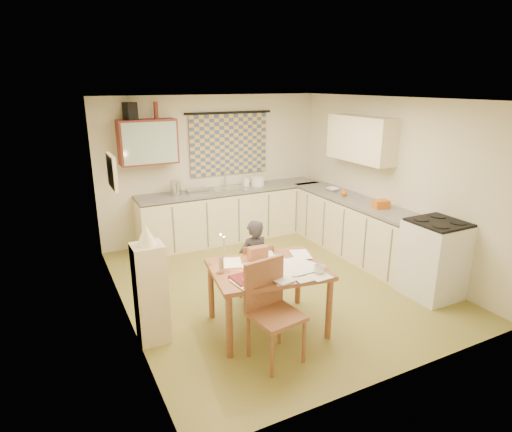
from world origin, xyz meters
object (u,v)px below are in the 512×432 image
counter_right (358,229)px  stove (434,259)px  person (254,263)px  shelf_stand (151,294)px  dining_table (268,297)px  counter_back (232,214)px  chair_far (256,284)px

counter_right → stove: (0.00, -1.51, 0.06)m
person → counter_right: bearing=-168.1°
shelf_stand → dining_table: bearing=-15.2°
counter_back → person: bearing=-107.3°
dining_table → shelf_stand: 1.28m
stove → shelf_stand: 3.59m
counter_right → shelf_stand: size_ratio=2.65×
counter_back → chair_far: counter_back is taller
counter_right → counter_back: bearing=132.1°
chair_far → person: 0.30m
chair_far → shelf_stand: (-1.36, -0.23, 0.30)m
chair_far → shelf_stand: 1.42m
chair_far → counter_back: bearing=-92.2°
counter_back → stove: stove is taller
shelf_stand → stove: bearing=-9.7°
counter_back → person: 2.44m
dining_table → chair_far: size_ratio=1.64×
counter_right → person: size_ratio=2.64×
person → shelf_stand: person is taller
counter_right → stove: bearing=-90.0°
counter_back → shelf_stand: size_ratio=2.97×
counter_back → counter_right: bearing=-47.9°
counter_right → chair_far: counter_right is taller
counter_back → shelf_stand: (-2.05, -2.54, 0.10)m
counter_right → stove: size_ratio=2.89×
counter_back → chair_far: (-0.69, -2.31, -0.19)m
counter_back → chair_far: size_ratio=3.98×
counter_back → dining_table: 3.00m
counter_right → dining_table: (-2.31, -1.23, -0.07)m
counter_right → stove: stove is taller
dining_table → chair_far: (0.14, 0.57, -0.12)m
counter_right → stove: 1.51m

